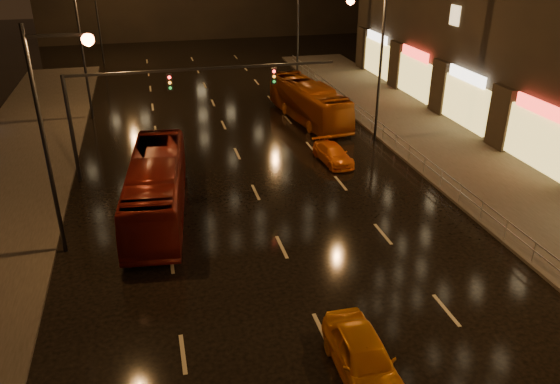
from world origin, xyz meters
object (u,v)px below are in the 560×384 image
(bus_red, at_px, (156,187))
(taxi_far, at_px, (333,154))
(taxi_near, at_px, (363,357))
(bus_curb, at_px, (309,102))

(bus_red, relative_size, taxi_far, 2.84)
(bus_red, relative_size, taxi_near, 2.49)
(bus_red, distance_m, bus_curb, 17.53)
(bus_red, relative_size, bus_curb, 1.05)
(bus_red, bearing_deg, taxi_near, -59.64)
(bus_curb, relative_size, taxi_near, 2.38)
(bus_curb, bearing_deg, taxi_near, -110.28)
(bus_red, height_order, taxi_near, bus_red)
(bus_red, xyz_separation_m, bus_curb, (11.83, 12.94, -0.07))
(bus_curb, xyz_separation_m, taxi_near, (-5.90, -26.02, -0.70))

